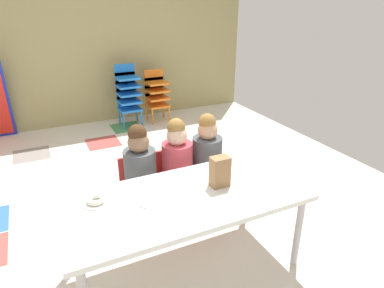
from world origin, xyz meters
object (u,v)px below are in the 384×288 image
craft_table (185,202)px  kid_chair_orange_stack (156,93)px  seated_child_far_right (207,154)px  paper_plate_near_edge (96,202)px  seated_child_near_camera (140,168)px  seated_child_middle_seat (177,160)px  donut_powdered_on_plate (96,200)px  paper_bag_brown (220,172)px  paper_plate_center_table (151,201)px  kid_chair_blue_stack (128,92)px

craft_table → kid_chair_orange_stack: (0.94, 3.14, -0.09)m
seated_child_far_right → paper_plate_near_edge: size_ratio=5.10×
seated_child_near_camera → seated_child_far_right: (0.61, 0.00, 0.00)m
seated_child_middle_seat → donut_powdered_on_plate: (-0.76, -0.44, 0.07)m
craft_table → donut_powdered_on_plate: size_ratio=13.23×
paper_plate_near_edge → donut_powdered_on_plate: donut_powdered_on_plate is taller
seated_child_middle_seat → paper_plate_near_edge: seated_child_middle_seat is taller
paper_plate_near_edge → donut_powdered_on_plate: size_ratio=1.45×
kid_chair_orange_stack → paper_plate_near_edge: bearing=-116.7°
seated_child_near_camera → seated_child_far_right: size_ratio=1.00×
craft_table → kid_chair_orange_stack: 3.28m
kid_chair_orange_stack → donut_powdered_on_plate: kid_chair_orange_stack is taller
paper_bag_brown → seated_child_near_camera: bearing=124.3°
seated_child_near_camera → donut_powdered_on_plate: (-0.43, -0.44, 0.07)m
paper_plate_center_table → kid_chair_orange_stack: bearing=69.4°
seated_child_far_right → donut_powdered_on_plate: 1.13m
craft_table → seated_child_near_camera: size_ratio=1.78×
paper_plate_near_edge → donut_powdered_on_plate: 0.02m
kid_chair_orange_stack → paper_plate_center_table: (-1.17, -3.11, 0.15)m
paper_bag_brown → paper_plate_near_edge: size_ratio=1.22×
kid_chair_orange_stack → donut_powdered_on_plate: 3.33m
seated_child_far_right → donut_powdered_on_plate: bearing=-157.1°
craft_table → paper_plate_near_edge: size_ratio=9.10×
seated_child_middle_seat → paper_bag_brown: 0.61m
seated_child_far_right → paper_plate_center_table: seated_child_far_right is taller
donut_powdered_on_plate → seated_child_far_right: bearing=22.9°
donut_powdered_on_plate → paper_bag_brown: bearing=-10.2°
craft_table → seated_child_far_right: size_ratio=1.78×
donut_powdered_on_plate → craft_table: bearing=-17.3°
seated_child_middle_seat → seated_child_far_right: same height
craft_table → paper_plate_near_edge: (-0.55, 0.17, 0.06)m
kid_chair_orange_stack → paper_bag_brown: bearing=-102.0°
paper_plate_near_edge → kid_chair_blue_stack: bearing=70.7°
paper_plate_center_table → seated_child_near_camera: bearing=79.9°
craft_table → paper_plate_center_table: 0.23m
craft_table → seated_child_far_right: (0.49, 0.61, 0.01)m
kid_chair_blue_stack → seated_child_middle_seat: bearing=-96.3°
paper_plate_center_table → seated_child_middle_seat: bearing=53.4°
paper_bag_brown → paper_plate_center_table: (-0.51, 0.01, -0.11)m
seated_child_middle_seat → paper_bag_brown: bearing=-82.8°
seated_child_middle_seat → paper_plate_center_table: bearing=-126.6°
craft_table → paper_bag_brown: paper_bag_brown is taller
craft_table → donut_powdered_on_plate: bearing=162.7°
seated_child_far_right → paper_bag_brown: bearing=-109.7°
kid_chair_blue_stack → paper_plate_near_edge: bearing=-109.3°
paper_bag_brown → paper_plate_near_edge: paper_bag_brown is taller
craft_table → seated_child_near_camera: 0.62m
seated_child_far_right → paper_plate_center_table: size_ratio=5.10×
craft_table → paper_plate_near_edge: bearing=162.7°
craft_table → seated_child_middle_seat: size_ratio=1.78×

